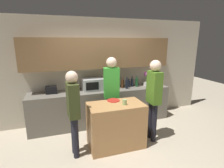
# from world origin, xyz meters

# --- Properties ---
(ground_plane) EXTENTS (14.00, 14.00, 0.00)m
(ground_plane) POSITION_xyz_m (0.00, 0.00, 0.00)
(ground_plane) COLOR #BCAD93
(back_wall) EXTENTS (6.40, 0.40, 2.70)m
(back_wall) POSITION_xyz_m (0.00, 1.66, 1.54)
(back_wall) COLOR beige
(back_wall) RESTS_ON ground_plane
(back_counter) EXTENTS (3.60, 0.62, 0.91)m
(back_counter) POSITION_xyz_m (0.00, 1.39, 0.45)
(back_counter) COLOR #6B665B
(back_counter) RESTS_ON ground_plane
(kitchen_island) EXTENTS (1.10, 0.63, 0.91)m
(kitchen_island) POSITION_xyz_m (-0.01, 0.28, 0.46)
(kitchen_island) COLOR #B27F4C
(kitchen_island) RESTS_ON ground_plane
(microwave) EXTENTS (0.52, 0.39, 0.30)m
(microwave) POSITION_xyz_m (-0.22, 1.44, 1.06)
(microwave) COLOR #B7BABC
(microwave) RESTS_ON back_counter
(toaster) EXTENTS (0.26, 0.16, 0.18)m
(toaster) POSITION_xyz_m (-1.22, 1.45, 1.00)
(toaster) COLOR black
(toaster) RESTS_ON back_counter
(potted_plant) EXTENTS (0.14, 0.14, 0.40)m
(potted_plant) POSITION_xyz_m (1.29, 1.45, 1.11)
(potted_plant) COLOR silver
(potted_plant) RESTS_ON back_counter
(bottle_0) EXTENTS (0.07, 0.07, 0.26)m
(bottle_0) POSITION_xyz_m (0.33, 1.44, 1.01)
(bottle_0) COLOR black
(bottle_0) RESTS_ON back_counter
(bottle_1) EXTENTS (0.08, 0.08, 0.29)m
(bottle_1) POSITION_xyz_m (0.46, 1.51, 1.02)
(bottle_1) COLOR maroon
(bottle_1) RESTS_ON back_counter
(bottle_2) EXTENTS (0.07, 0.07, 0.31)m
(bottle_2) POSITION_xyz_m (0.57, 1.40, 1.03)
(bottle_2) COLOR #472814
(bottle_2) RESTS_ON back_counter
(bottle_3) EXTENTS (0.07, 0.07, 0.32)m
(bottle_3) POSITION_xyz_m (0.65, 1.30, 1.03)
(bottle_3) COLOR black
(bottle_3) RESTS_ON back_counter
(bottle_4) EXTENTS (0.08, 0.08, 0.23)m
(bottle_4) POSITION_xyz_m (0.77, 1.45, 1.00)
(bottle_4) COLOR black
(bottle_4) RESTS_ON back_counter
(bottle_5) EXTENTS (0.07, 0.07, 0.29)m
(bottle_5) POSITION_xyz_m (0.87, 1.46, 1.02)
(bottle_5) COLOR black
(bottle_5) RESTS_ON back_counter
(bottle_6) EXTENTS (0.08, 0.08, 0.31)m
(bottle_6) POSITION_xyz_m (0.99, 1.41, 1.03)
(bottle_6) COLOR #194723
(bottle_6) RESTS_ON back_counter
(plate_on_island) EXTENTS (0.26, 0.26, 0.01)m
(plate_on_island) POSITION_xyz_m (0.01, 0.49, 0.92)
(plate_on_island) COLOR red
(plate_on_island) RESTS_ON kitchen_island
(cup_0) EXTENTS (0.08, 0.08, 0.11)m
(cup_0) POSITION_xyz_m (0.14, 0.20, 0.97)
(cup_0) COLOR #97B677
(cup_0) RESTS_ON kitchen_island
(person_left) EXTENTS (0.23, 0.34, 1.75)m
(person_left) POSITION_xyz_m (0.82, 0.26, 1.05)
(person_left) COLOR black
(person_left) RESTS_ON ground_plane
(person_center) EXTENTS (0.21, 0.35, 1.63)m
(person_center) POSITION_xyz_m (-0.84, 0.23, 0.97)
(person_center) COLOR black
(person_center) RESTS_ON ground_plane
(person_right) EXTENTS (0.37, 0.24, 1.78)m
(person_right) POSITION_xyz_m (0.08, 0.86, 1.07)
(person_right) COLOR black
(person_right) RESTS_ON ground_plane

